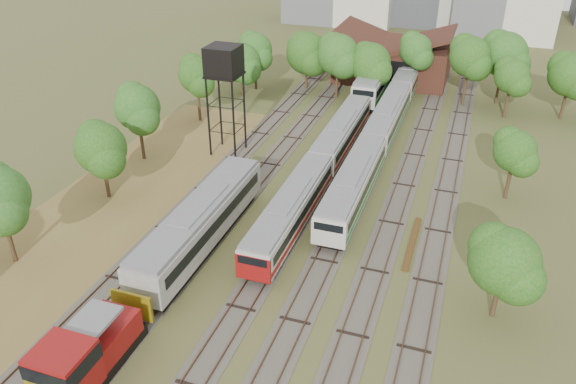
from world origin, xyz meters
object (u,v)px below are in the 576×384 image
at_px(railcar_red_set, 320,167).
at_px(water_tower, 224,64).
at_px(shunter_locomotive, 85,356).
at_px(railcar_green_set, 388,118).

bearing_deg(railcar_red_set, water_tower, 161.65).
bearing_deg(shunter_locomotive, railcar_red_set, 78.07).
bearing_deg(shunter_locomotive, water_tower, 99.65).
bearing_deg(railcar_green_set, railcar_red_set, -105.30).
relative_size(railcar_red_set, shunter_locomotive, 4.25).
relative_size(shunter_locomotive, water_tower, 0.70).
height_order(shunter_locomotive, water_tower, water_tower).
xyz_separation_m(railcar_green_set, shunter_locomotive, (-10.00, -43.02, 0.11)).
bearing_deg(railcar_green_set, water_tower, -145.06).
bearing_deg(water_tower, railcar_green_set, 34.94).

